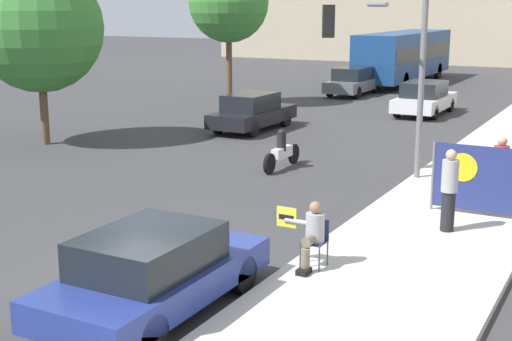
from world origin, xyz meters
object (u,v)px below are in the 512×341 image
at_px(pedestrian_behind, 500,173).
at_px(car_on_road_distant, 353,81).
at_px(car_on_road_nearest, 252,112).
at_px(motorcycle_on_road, 282,151).
at_px(car_on_road_midblock, 425,98).
at_px(city_bus_on_road, 405,54).
at_px(parked_car_curbside, 153,271).
at_px(seated_protester, 312,233).
at_px(jogger_on_sidewalk, 449,190).
at_px(street_tree_midblock, 229,3).
at_px(traffic_light_pole, 384,55).
at_px(street_tree_near_curb, 39,28).
at_px(protest_banner, 485,179).

bearing_deg(pedestrian_behind, car_on_road_distant, 137.04).
distance_m(car_on_road_nearest, motorcycle_on_road, 6.74).
height_order(car_on_road_midblock, city_bus_on_road, city_bus_on_road).
bearing_deg(parked_car_curbside, city_bus_on_road, 100.80).
distance_m(seated_protester, motorcycle_on_road, 8.59).
bearing_deg(jogger_on_sidewalk, car_on_road_distant, -46.77).
xyz_separation_m(car_on_road_midblock, street_tree_midblock, (-8.95, -1.81, 4.12)).
xyz_separation_m(car_on_road_distant, motorcycle_on_road, (4.52, -17.73, -0.22)).
distance_m(city_bus_on_road, street_tree_midblock, 15.06).
relative_size(car_on_road_distant, street_tree_midblock, 0.69).
bearing_deg(parked_car_curbside, traffic_light_pole, 87.89).
bearing_deg(street_tree_near_curb, traffic_light_pole, 1.04).
bearing_deg(jogger_on_sidewalk, motorcycle_on_road, -17.33).
relative_size(car_on_road_distant, motorcycle_on_road, 2.10).
height_order(seated_protester, protest_banner, protest_banner).
bearing_deg(protest_banner, city_bus_on_road, 110.39).
bearing_deg(jogger_on_sidewalk, city_bus_on_road, -53.56).
bearing_deg(street_tree_midblock, jogger_on_sidewalk, -46.74).
distance_m(protest_banner, city_bus_on_road, 29.47).
xyz_separation_m(parked_car_curbside, car_on_road_nearest, (-6.73, 15.50, 0.03)).
distance_m(car_on_road_midblock, car_on_road_distant, 7.36).
distance_m(motorcycle_on_road, street_tree_near_curb, 9.61).
distance_m(seated_protester, car_on_road_nearest, 15.30).
distance_m(seated_protester, car_on_road_distant, 26.67).
distance_m(city_bus_on_road, street_tree_near_curb, 26.01).
xyz_separation_m(seated_protester, car_on_road_nearest, (-8.27, 12.87, -0.08)).
bearing_deg(car_on_road_midblock, motorcycle_on_road, -93.52).
bearing_deg(jogger_on_sidewalk, seated_protester, 81.60).
bearing_deg(traffic_light_pole, car_on_road_distant, 112.96).
bearing_deg(city_bus_on_road, seated_protester, -75.77).
xyz_separation_m(traffic_light_pole, street_tree_midblock, (-11.29, 11.09, 1.38)).
relative_size(seated_protester, car_on_road_nearest, 0.27).
distance_m(jogger_on_sidewalk, car_on_road_distant, 24.24).
bearing_deg(pedestrian_behind, street_tree_near_curb, -167.77).
xyz_separation_m(pedestrian_behind, motorcycle_on_road, (-6.53, 2.00, -0.50)).
xyz_separation_m(jogger_on_sidewalk, street_tree_midblock, (-14.08, 14.96, 3.82)).
bearing_deg(street_tree_midblock, car_on_road_midblock, 11.43).
relative_size(seated_protester, city_bus_on_road, 0.10).
height_order(motorcycle_on_road, street_tree_midblock, street_tree_midblock).
xyz_separation_m(seated_protester, pedestrian_behind, (2.25, 5.43, 0.23)).
height_order(pedestrian_behind, protest_banner, pedestrian_behind).
relative_size(seated_protester, street_tree_midblock, 0.18).
distance_m(protest_banner, parked_car_curbside, 8.21).
bearing_deg(protest_banner, street_tree_near_curb, 171.83).
bearing_deg(parked_car_curbside, car_on_road_distant, 104.66).
distance_m(traffic_light_pole, car_on_road_distant, 19.75).
xyz_separation_m(protest_banner, street_tree_near_curb, (-15.29, 2.19, 3.01)).
relative_size(city_bus_on_road, street_tree_midblock, 1.80).
bearing_deg(traffic_light_pole, car_on_road_nearest, 141.16).
distance_m(jogger_on_sidewalk, motorcycle_on_road, 7.23).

